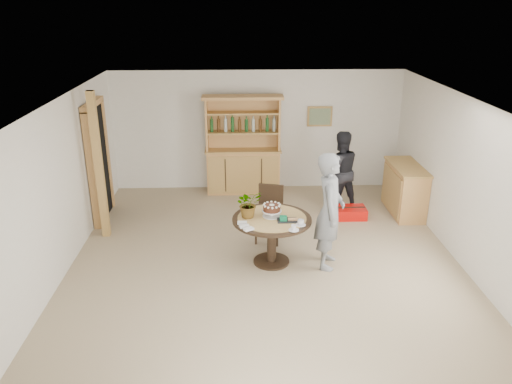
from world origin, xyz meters
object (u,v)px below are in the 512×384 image
object	(u,v)px
sideboard	(405,189)
teen_boy	(330,211)
dining_table	(272,227)
dining_chair	(270,210)
red_suitcase	(349,212)
hutch	(243,160)
adult_person	(340,171)

from	to	relation	value
sideboard	teen_boy	distance (m)	2.69
dining_table	dining_chair	xyz separation A→B (m)	(0.02, 0.83, -0.07)
dining_chair	teen_boy	bearing A→B (deg)	-33.93
dining_chair	red_suitcase	size ratio (longest dim) A/B	1.57
red_suitcase	hutch	bearing A→B (deg)	143.24
adult_person	red_suitcase	world-z (taller)	adult_person
red_suitcase	dining_chair	bearing A→B (deg)	-152.61
dining_table	teen_boy	bearing A→B (deg)	-6.71
hutch	adult_person	bearing A→B (deg)	-28.85
teen_boy	red_suitcase	world-z (taller)	teen_boy
hutch	red_suitcase	bearing A→B (deg)	-36.50
hutch	dining_table	size ratio (longest dim) A/B	1.70
red_suitcase	teen_boy	bearing A→B (deg)	-112.73
hutch	red_suitcase	xyz separation A→B (m)	(1.96, -1.45, -0.59)
dining_chair	teen_boy	distance (m)	1.30
dining_table	teen_boy	xyz separation A→B (m)	(0.85, -0.10, 0.29)
teen_boy	dining_table	bearing A→B (deg)	95.42
dining_table	teen_boy	world-z (taller)	teen_boy
teen_boy	hutch	bearing A→B (deg)	33.41
hutch	dining_table	world-z (taller)	hutch
dining_table	red_suitcase	distance (m)	2.32
dining_table	red_suitcase	world-z (taller)	dining_table
dining_chair	teen_boy	size ratio (longest dim) A/B	0.53
hutch	sideboard	bearing A→B (deg)	-22.21
sideboard	dining_table	distance (m)	3.23
sideboard	dining_chair	world-z (taller)	dining_chair
teen_boy	red_suitcase	bearing A→B (deg)	-10.34
dining_table	sideboard	bearing A→B (deg)	34.95
hutch	teen_boy	distance (m)	3.43
red_suitcase	dining_table	bearing A→B (deg)	-134.01
hutch	adult_person	size ratio (longest dim) A/B	1.32
hutch	dining_chair	world-z (taller)	hutch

